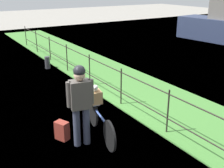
% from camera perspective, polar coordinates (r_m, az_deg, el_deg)
% --- Properties ---
extents(ground_plane, '(60.00, 60.00, 0.00)m').
position_cam_1_polar(ground_plane, '(6.78, -11.92, -7.71)').
color(ground_plane, gray).
extents(grass_strip, '(27.00, 2.40, 0.03)m').
position_cam_1_polar(grass_strip, '(8.12, 7.81, -2.56)').
color(grass_strip, '#478438').
rests_on(grass_strip, ground).
extents(iron_fence, '(18.04, 0.04, 1.02)m').
position_cam_1_polar(iron_fence, '(7.33, 1.89, -0.01)').
color(iron_fence, '#28231E').
rests_on(iron_fence, ground).
extents(bicycle_main, '(1.70, 0.39, 0.63)m').
position_cam_1_polar(bicycle_main, '(5.93, -2.44, -7.86)').
color(bicycle_main, black).
rests_on(bicycle_main, ground).
extents(wooden_crate, '(0.38, 0.36, 0.27)m').
position_cam_1_polar(wooden_crate, '(6.10, -3.72, -2.62)').
color(wooden_crate, '#A87F51').
rests_on(wooden_crate, bicycle_main).
extents(terrier_dog, '(0.32, 0.19, 0.18)m').
position_cam_1_polar(terrier_dog, '(6.00, -3.69, -0.82)').
color(terrier_dog, silver).
rests_on(terrier_dog, wooden_crate).
extents(cyclist_person, '(0.33, 0.53, 1.68)m').
position_cam_1_polar(cyclist_person, '(5.38, -6.51, -3.11)').
color(cyclist_person, '#383D51').
rests_on(cyclist_person, ground).
extents(backpack_on_paving, '(0.33, 0.28, 0.40)m').
position_cam_1_polar(backpack_on_paving, '(5.97, -10.26, -9.42)').
color(backpack_on_paving, maroon).
rests_on(backpack_on_paving, ground).
extents(mooring_bollard, '(0.20, 0.20, 0.47)m').
position_cam_1_polar(mooring_bollard, '(10.99, -13.16, 4.33)').
color(mooring_bollard, '#38383D').
rests_on(mooring_bollard, ground).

